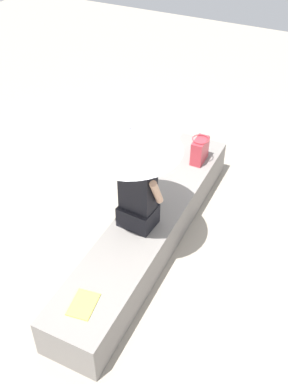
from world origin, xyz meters
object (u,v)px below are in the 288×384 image
object	(u,v)px
parasol	(130,139)
handbag_black	(200,150)
magazine	(83,304)
person_seated	(138,193)

from	to	relation	value
parasol	handbag_black	world-z (taller)	parasol
magazine	parasol	bearing A→B (deg)	-3.18
parasol	handbag_black	size ratio (longest dim) A/B	3.60
person_seated	magazine	distance (m)	1.14
handbag_black	magazine	xyz separation A→B (m)	(-2.34, 0.13, -0.15)
person_seated	parasol	xyz separation A→B (m)	(-0.00, 0.06, 0.59)
magazine	person_seated	bearing A→B (deg)	-6.65
person_seated	parasol	world-z (taller)	parasol
parasol	magazine	xyz separation A→B (m)	(-1.07, -0.10, -0.97)
parasol	handbag_black	xyz separation A→B (m)	(1.27, -0.23, -0.82)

